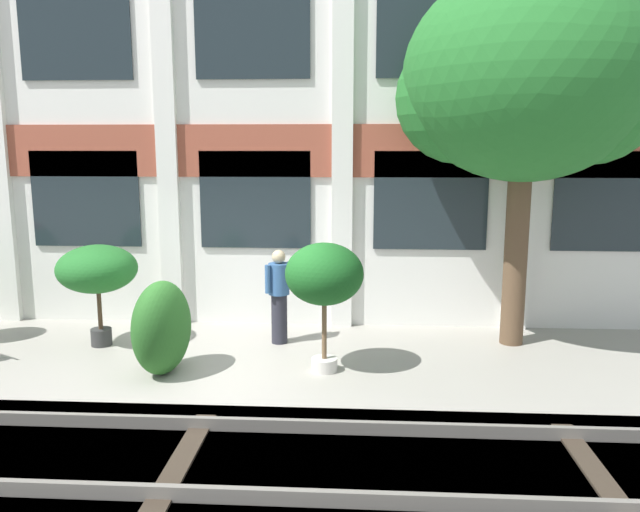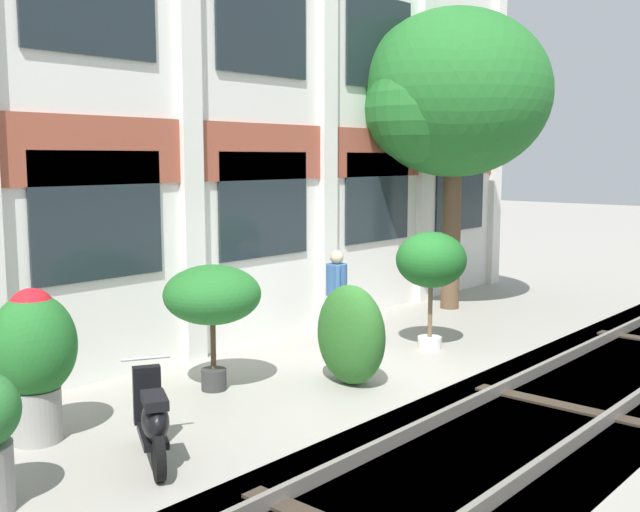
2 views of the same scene
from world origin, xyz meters
name	(u,v)px [view 2 (image 2 of 2)]	position (x,y,z in m)	size (l,w,h in m)	color
ground_plane	(387,368)	(0.00, 0.00, 0.00)	(80.00, 80.00, 0.00)	#9E998E
apartment_facade	(253,120)	(0.00, 2.73, 3.61)	(15.63, 0.64, 7.24)	silver
rail_tracks	(555,416)	(0.00, -2.54, -0.13)	(23.27, 2.80, 0.43)	#5B5449
broadleaf_tree	(454,99)	(4.33, 1.61, 4.14)	(3.92, 3.73, 5.86)	brown
potted_plant_terracotta_small	(431,262)	(1.34, 0.15, 1.39)	(1.10, 1.10, 1.86)	beige
potted_plant_low_pan	(212,297)	(-2.32, 1.09, 1.23)	(1.26, 1.26, 1.64)	#333333
potted_plant_stone_basin	(34,351)	(-4.74, 1.14, 0.99)	(0.90, 0.90, 1.66)	gray
scooter_near_curb	(153,422)	(-4.30, -0.30, 0.44)	(0.80, 1.25, 0.98)	black
resident_by_doorway	(337,295)	(0.54, 1.40, 0.82)	(0.41, 0.39, 1.54)	#282833
topiary_hedge	(351,335)	(-0.93, -0.08, 0.67)	(1.15, 0.70, 1.34)	#286023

